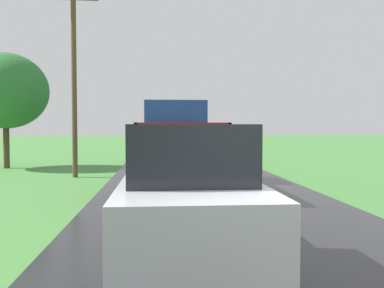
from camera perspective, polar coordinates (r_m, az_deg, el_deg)
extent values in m
cube|color=#2D2D30|center=(12.43, -2.05, -3.59)|extent=(0.90, 5.51, 0.24)
cube|color=brown|center=(12.41, -2.05, -2.67)|extent=(2.30, 5.80, 0.20)
cube|color=#1E479E|center=(14.32, -2.42, 2.20)|extent=(2.10, 1.90, 1.90)
cube|color=black|center=(15.27, -2.56, 3.46)|extent=(1.79, 0.02, 0.76)
cube|color=maroon|center=(11.40, -7.41, 0.14)|extent=(0.08, 3.85, 1.10)
cube|color=maroon|center=(11.51, 3.70, 0.18)|extent=(0.08, 3.85, 1.10)
cube|color=maroon|center=(9.52, -1.26, -0.26)|extent=(2.30, 0.08, 1.10)
cube|color=maroon|center=(13.28, -2.24, 0.47)|extent=(2.30, 0.08, 1.10)
cylinder|color=black|center=(14.23, -6.62, -3.26)|extent=(0.28, 1.00, 1.00)
cylinder|color=black|center=(14.31, 1.83, -3.21)|extent=(0.28, 1.00, 1.00)
cylinder|color=black|center=(10.86, -7.22, -5.00)|extent=(0.28, 1.00, 1.00)
cylinder|color=black|center=(10.97, 3.85, -4.91)|extent=(0.28, 1.00, 1.00)
ellipsoid|color=#94C132|center=(12.82, 1.03, -1.32)|extent=(0.43, 0.40, 0.50)
ellipsoid|color=#92C02D|center=(9.94, -2.96, -2.30)|extent=(0.50, 0.61, 0.46)
ellipsoid|color=#86B82D|center=(11.91, -0.72, -0.04)|extent=(0.43, 0.41, 0.41)
ellipsoid|color=#91C635|center=(10.07, -3.99, -2.20)|extent=(0.49, 0.56, 0.41)
ellipsoid|color=#94C31E|center=(11.87, -1.46, 1.71)|extent=(0.48, 0.56, 0.42)
ellipsoid|color=#8EBE31|center=(11.39, 1.83, 0.10)|extent=(0.47, 0.49, 0.47)
ellipsoid|color=#95AF24|center=(11.43, -6.28, -0.07)|extent=(0.42, 0.50, 0.51)
ellipsoid|color=#94C832|center=(10.46, -5.61, -2.27)|extent=(0.47, 0.53, 0.50)
cube|color=#2D2D30|center=(22.24, -2.76, -0.98)|extent=(0.90, 5.51, 0.24)
cube|color=brown|center=(22.23, -2.76, -0.46)|extent=(2.30, 5.80, 0.20)
cube|color=#197A4C|center=(24.15, -2.92, 2.25)|extent=(2.10, 1.90, 1.90)
cube|color=black|center=(25.11, -2.99, 3.01)|extent=(1.78, 0.02, 0.76)
cube|color=#2D517F|center=(21.22, -5.67, 1.15)|extent=(0.08, 3.85, 1.10)
cube|color=#2D517F|center=(21.30, 0.31, 1.17)|extent=(0.08, 3.85, 1.10)
cube|color=#2D517F|center=(19.35, -2.48, 1.05)|extent=(2.30, 0.08, 1.10)
cube|color=#2D517F|center=(23.11, -2.84, 1.26)|extent=(2.30, 0.08, 1.10)
cylinder|color=black|center=(24.03, -5.41, -0.98)|extent=(0.28, 1.00, 1.00)
cylinder|color=black|center=(24.09, -0.41, -0.96)|extent=(0.28, 1.00, 1.00)
cylinder|color=black|center=(20.64, -5.52, -1.52)|extent=(0.28, 1.00, 1.00)
cylinder|color=black|center=(20.72, 0.29, -1.50)|extent=(0.28, 1.00, 1.00)
ellipsoid|color=#93B222|center=(19.69, -4.12, -0.10)|extent=(0.44, 0.41, 0.44)
ellipsoid|color=#91C423|center=(20.02, -1.69, 0.10)|extent=(0.47, 0.44, 0.37)
ellipsoid|color=#89C322|center=(20.58, -0.59, 1.02)|extent=(0.50, 0.59, 0.40)
ellipsoid|color=#8DB227|center=(20.22, -2.33, 0.96)|extent=(0.56, 0.59, 0.47)
ellipsoid|color=#87B51F|center=(21.78, -1.30, 1.11)|extent=(0.43, 0.39, 0.47)
ellipsoid|color=#98B025|center=(19.88, -0.77, -0.05)|extent=(0.57, 0.69, 0.41)
ellipsoid|color=#93B927|center=(22.40, -0.94, 2.00)|extent=(0.43, 0.51, 0.43)
ellipsoid|color=#91BA32|center=(21.05, -3.25, 0.06)|extent=(0.50, 0.62, 0.38)
ellipsoid|color=#97B725|center=(22.58, -0.55, 1.18)|extent=(0.42, 0.46, 0.47)
ellipsoid|color=#83C021|center=(20.35, -2.36, 1.77)|extent=(0.55, 0.58, 0.41)
ellipsoid|color=#91C329|center=(22.19, -1.47, 1.86)|extent=(0.41, 0.53, 0.40)
ellipsoid|color=#97C333|center=(21.80, -4.91, 0.96)|extent=(0.48, 0.56, 0.38)
ellipsoid|color=#97C234|center=(20.30, -1.45, 0.90)|extent=(0.52, 0.57, 0.41)
ellipsoid|color=#91C025|center=(22.01, -2.31, 1.84)|extent=(0.54, 0.67, 0.50)
cylinder|color=brown|center=(16.61, -16.30, 8.21)|extent=(0.20, 0.20, 7.38)
cylinder|color=#4C3823|center=(21.46, -24.72, -0.29)|extent=(0.28, 0.28, 2.12)
ellipsoid|color=#2D7033|center=(21.51, -24.84, 6.84)|extent=(4.03, 4.03, 3.63)
cube|color=#B7BABF|center=(5.55, -0.72, -8.72)|extent=(1.70, 4.10, 0.80)
cube|color=black|center=(5.26, -0.58, -1.10)|extent=(1.44, 2.05, 0.70)
cylinder|color=black|center=(6.90, -7.98, -10.77)|extent=(0.20, 0.64, 0.64)
cylinder|color=black|center=(6.98, 4.96, -10.59)|extent=(0.20, 0.64, 0.64)
cylinder|color=black|center=(4.47, -9.94, -18.15)|extent=(0.20, 0.64, 0.64)
cylinder|color=black|center=(4.59, 10.55, -17.56)|extent=(0.20, 0.64, 0.64)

